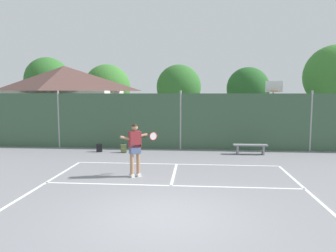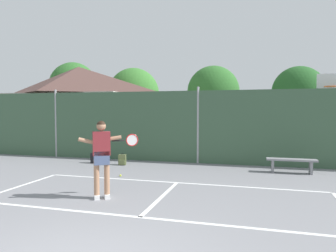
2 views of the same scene
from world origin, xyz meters
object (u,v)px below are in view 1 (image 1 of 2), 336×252
Objects in this scene: tennis_player at (135,145)px; tennis_ball at (132,161)px; backpack_black at (99,148)px; courtside_bench at (250,147)px; backpack_olive at (124,149)px; basketball_hoop at (273,104)px.

tennis_ball is at bearing 104.34° from tennis_player.
backpack_black is 7.35m from courtside_bench.
basketball_hoop is at bearing 19.02° from backpack_olive.
backpack_black is at bearing 179.84° from courtside_bench.
basketball_hoop is at bearing 57.86° from courtside_bench.
backpack_olive is 6.10m from courtside_bench.
backpack_olive is at bearing -179.21° from courtside_bench.
tennis_player is at bearing -136.82° from courtside_bench.
tennis_player is at bearing -132.12° from basketball_hoop.
backpack_black reaches higher than tennis_ball.
tennis_ball is 2.89m from backpack_black.
tennis_ball is at bearing -159.14° from courtside_bench.
basketball_hoop is at bearing 47.88° from tennis_player.
tennis_ball is 5.68m from courtside_bench.
courtside_bench is (5.30, 2.02, 0.33)m from tennis_ball.
tennis_player is 6.48m from courtside_bench.
tennis_ball is 0.14× the size of backpack_black.
backpack_black is (-8.96, -2.55, -2.12)m from basketball_hoop.
backpack_black is at bearing 175.21° from backpack_olive.
backpack_olive is at bearing -4.79° from backpack_black.
basketball_hoop reaches higher than courtside_bench.
backpack_olive is (-0.80, 1.94, 0.16)m from tennis_ball.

